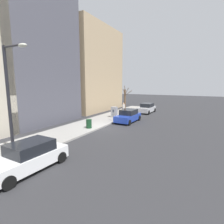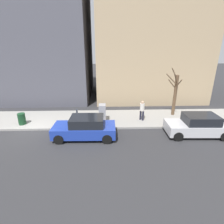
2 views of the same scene
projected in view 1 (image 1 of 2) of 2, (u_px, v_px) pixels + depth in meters
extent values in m
plane|color=#2B2B2D|center=(102.00, 128.00, 18.31)|extent=(120.00, 120.00, 0.00)
cube|color=gray|center=(87.00, 125.00, 19.23)|extent=(4.00, 36.00, 0.15)
cube|color=#B7B7BC|center=(147.00, 109.00, 28.05)|extent=(1.94, 4.26, 0.70)
cube|color=black|center=(147.00, 105.00, 28.12)|extent=(1.67, 2.25, 0.60)
cylinder|color=black|center=(149.00, 113.00, 26.34)|extent=(0.24, 0.65, 0.64)
cylinder|color=black|center=(138.00, 112.00, 27.19)|extent=(0.24, 0.65, 0.64)
cylinder|color=black|center=(155.00, 110.00, 28.99)|extent=(0.24, 0.65, 0.64)
cylinder|color=black|center=(145.00, 109.00, 29.83)|extent=(0.24, 0.65, 0.64)
cube|color=#1E389E|center=(128.00, 117.00, 21.19)|extent=(1.88, 4.23, 0.70)
cube|color=black|center=(129.00, 112.00, 21.26)|extent=(1.64, 2.23, 0.60)
cylinder|color=black|center=(129.00, 123.00, 19.48)|extent=(0.23, 0.64, 0.64)
cylinder|color=black|center=(116.00, 121.00, 20.31)|extent=(0.23, 0.64, 0.64)
cylinder|color=black|center=(139.00, 118.00, 22.15)|extent=(0.23, 0.64, 0.64)
cylinder|color=black|center=(127.00, 117.00, 22.97)|extent=(0.23, 0.64, 0.64)
cube|color=white|center=(28.00, 160.00, 9.32)|extent=(1.91, 4.24, 0.70)
cube|color=black|center=(30.00, 147.00, 9.39)|extent=(1.66, 2.24, 0.60)
cylinder|color=black|center=(8.00, 183.00, 7.62)|extent=(0.24, 0.65, 0.64)
cylinder|color=black|center=(61.00, 157.00, 10.27)|extent=(0.24, 0.65, 0.64)
cylinder|color=black|center=(42.00, 152.00, 11.11)|extent=(0.24, 0.65, 0.64)
cylinder|color=slate|center=(113.00, 116.00, 21.32)|extent=(0.07, 0.07, 1.05)
cube|color=#2D333D|center=(113.00, 111.00, 21.22)|extent=(0.14, 0.10, 0.30)
cube|color=#A8A399|center=(114.00, 117.00, 23.44)|extent=(0.83, 0.61, 0.18)
cube|color=#939399|center=(114.00, 111.00, 23.33)|extent=(0.75, 0.55, 1.25)
cylinder|color=black|center=(9.00, 105.00, 10.00)|extent=(0.18, 0.18, 6.50)
cylinder|color=black|center=(13.00, 46.00, 9.13)|extent=(1.60, 0.10, 0.10)
ellipsoid|color=beige|center=(23.00, 45.00, 8.76)|extent=(0.56, 0.32, 0.20)
cylinder|color=brown|center=(125.00, 100.00, 29.31)|extent=(0.28, 0.28, 3.55)
cylinder|color=brown|center=(128.00, 93.00, 28.78)|extent=(1.30, 0.21, 0.85)
cylinder|color=brown|center=(127.00, 91.00, 28.59)|extent=(0.95, 0.73, 1.13)
cylinder|color=brown|center=(125.00, 89.00, 28.72)|extent=(0.24, 0.66, 1.01)
cylinder|color=brown|center=(124.00, 91.00, 28.66)|extent=(0.12, 1.01, 0.96)
cylinder|color=brown|center=(124.00, 94.00, 28.78)|extent=(0.22, 0.83, 0.90)
cylinder|color=#14381E|center=(89.00, 124.00, 17.70)|extent=(0.56, 0.56, 0.90)
cylinder|color=#1E1E2D|center=(123.00, 111.00, 26.27)|extent=(0.16, 0.16, 0.82)
cylinder|color=#1E1E2D|center=(124.00, 111.00, 26.33)|extent=(0.16, 0.16, 0.82)
cylinder|color=silver|center=(124.00, 106.00, 26.19)|extent=(0.36, 0.36, 0.62)
sphere|color=tan|center=(124.00, 103.00, 26.12)|extent=(0.22, 0.22, 0.22)
cube|color=tan|center=(78.00, 70.00, 31.86)|extent=(12.10, 12.10, 14.09)
cube|color=#4C4C56|center=(19.00, 45.00, 20.55)|extent=(9.99, 9.99, 18.23)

